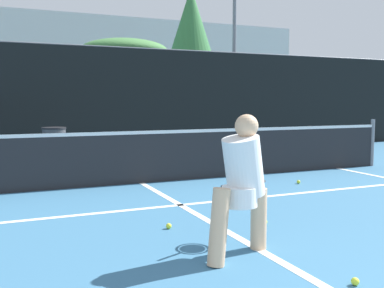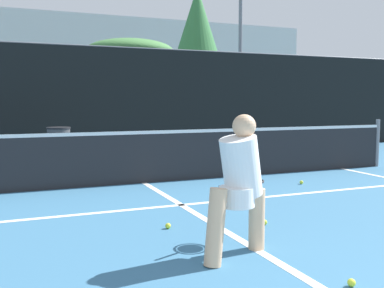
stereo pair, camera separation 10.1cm
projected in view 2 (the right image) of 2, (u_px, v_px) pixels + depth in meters
court_service_line at (181, 205)px, 6.42m from camera, size 8.25×0.10×0.01m
court_center_mark at (217, 226)px, 5.33m from camera, size 0.10×6.13×0.01m
net at (144, 155)px, 8.10m from camera, size 11.09×0.09×1.07m
fence_back at (96, 101)px, 12.20m from camera, size 24.00×0.06×2.98m
player_practicing at (240, 182)px, 4.26m from camera, size 1.01×0.90×1.37m
tennis_ball_scattered_0 at (168, 226)px, 5.23m from camera, size 0.07×0.07×0.07m
tennis_ball_scattered_3 at (351, 283)px, 3.60m from camera, size 0.07×0.07×0.07m
tennis_ball_scattered_7 at (264, 222)px, 5.39m from camera, size 0.07×0.07×0.07m
tennis_ball_scattered_8 at (301, 182)px, 8.04m from camera, size 0.07×0.07×0.07m
trash_bin at (59, 146)px, 10.48m from camera, size 0.55×0.55×0.88m
parked_car at (147, 126)px, 15.73m from camera, size 1.73×4.19×1.45m
floodlight_mast at (241, 13)px, 19.04m from camera, size 1.10×0.24×8.14m
tree_mid at (130, 52)px, 17.05m from camera, size 3.32×3.32×3.82m
tree_east at (197, 30)px, 21.64m from camera, size 2.61×2.61×6.95m
building_far at (44, 70)px, 28.06m from camera, size 36.00×2.40×6.87m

